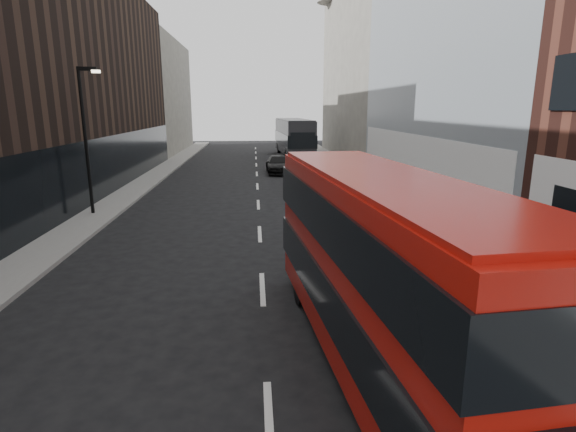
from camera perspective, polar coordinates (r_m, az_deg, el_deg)
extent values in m
cube|color=slate|center=(31.01, 10.13, 3.72)|extent=(3.00, 80.00, 0.15)
cube|color=slate|center=(31.05, -18.85, 3.21)|extent=(2.00, 80.00, 0.15)
cube|color=#A7ABB2|center=(28.52, 21.63, 22.23)|extent=(5.00, 22.00, 20.00)
cube|color=silver|center=(27.44, 15.70, 6.01)|extent=(0.35, 21.00, 3.80)
cube|color=#6A655D|center=(50.11, 9.66, 17.67)|extent=(5.00, 24.00, 18.00)
cube|color=black|center=(36.44, -23.25, 15.24)|extent=(5.00, 24.00, 14.00)
cube|color=#6A655D|center=(57.72, -16.11, 14.30)|extent=(5.00, 20.00, 13.00)
cylinder|color=black|center=(24.06, -24.30, 8.52)|extent=(0.16, 0.16, 7.00)
cube|color=black|center=(23.94, -24.18, 16.70)|extent=(0.90, 0.15, 0.18)
cube|color=#FFF2CC|center=(23.80, -23.21, 16.52)|extent=(0.35, 0.22, 0.12)
cube|color=#A4110A|center=(9.28, 11.61, -6.39)|extent=(3.17, 10.04, 3.59)
cube|color=black|center=(9.50, 11.44, -9.71)|extent=(3.30, 10.11, 0.99)
cube|color=black|center=(9.01, 11.89, -0.75)|extent=(3.30, 10.11, 0.99)
cube|color=black|center=(13.94, 4.18, -1.31)|extent=(1.91, 0.26, 1.26)
cube|color=#A4110A|center=(8.84, 12.17, 4.81)|extent=(3.05, 9.64, 0.12)
cylinder|color=black|center=(12.47, 1.69, -9.22)|extent=(0.35, 0.92, 0.90)
cylinder|color=black|center=(12.97, 10.24, -8.51)|extent=(0.35, 0.92, 0.90)
cube|color=black|center=(50.40, 0.75, 10.10)|extent=(3.46, 12.59, 3.51)
cube|color=black|center=(50.41, 0.75, 9.85)|extent=(3.58, 12.65, 1.25)
cube|color=black|center=(44.22, 1.88, 9.53)|extent=(2.41, 0.20, 1.59)
cube|color=black|center=(56.60, -0.13, 10.43)|extent=(2.41, 0.20, 1.59)
cube|color=black|center=(50.32, 0.76, 12.13)|extent=(3.32, 12.09, 0.12)
cylinder|color=black|center=(54.32, -1.18, 8.62)|extent=(0.40, 1.15, 1.13)
cylinder|color=black|center=(54.64, 1.50, 8.64)|extent=(0.40, 1.15, 1.13)
cylinder|color=black|center=(46.42, -0.13, 7.77)|extent=(0.40, 1.15, 1.13)
cylinder|color=black|center=(46.80, 2.97, 7.80)|extent=(0.40, 1.15, 1.13)
imported|color=black|center=(18.67, 8.60, -0.51)|extent=(1.90, 4.62, 1.57)
imported|color=gray|center=(28.78, 1.97, 4.31)|extent=(1.52, 3.95, 1.28)
imported|color=black|center=(37.42, -1.20, 6.58)|extent=(2.11, 4.93, 1.42)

